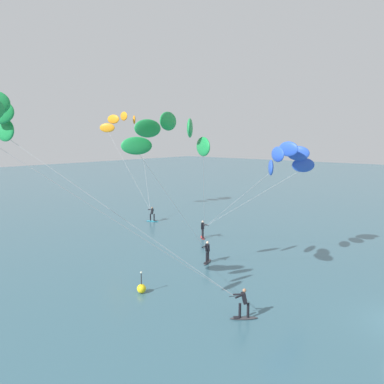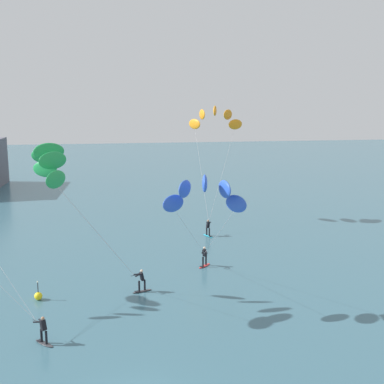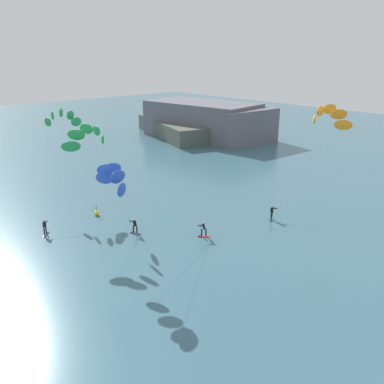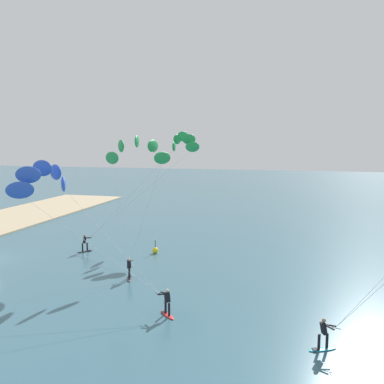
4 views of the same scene
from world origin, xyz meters
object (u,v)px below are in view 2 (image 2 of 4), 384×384
Objects in this scene: kitesurfer_mid_water at (205,197)px; kitesurfer_downwind at (215,121)px; marker_buoy at (38,296)px; kitesurfer_nearshore at (53,168)px.

kitesurfer_downwind reaches higher than kitesurfer_mid_water.
kitesurfer_mid_water is 8.05× the size of marker_buoy.
kitesurfer_nearshore is 0.87× the size of kitesurfer_downwind.
marker_buoy is (-1.58, 1.05, -9.09)m from kitesurfer_nearshore.
kitesurfer_downwind is at bearing 51.97° from marker_buoy.
kitesurfer_mid_water is at bearing -101.94° from kitesurfer_downwind.
marker_buoy is at bearing 161.91° from kitesurfer_mid_water.
kitesurfer_nearshore is 0.99× the size of kitesurfer_mid_water.
marker_buoy is (-11.07, 3.61, -7.41)m from kitesurfer_mid_water.
kitesurfer_mid_water is 25.08m from kitesurfer_downwind.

